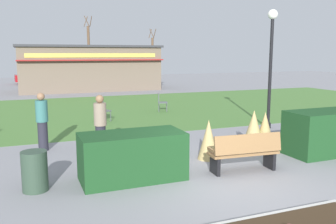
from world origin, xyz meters
The scene contains 19 objects.
ground_plane centered at (0.00, 0.00, 0.00)m, with size 80.00×80.00×0.00m, color gray.
lawn_patch centered at (0.00, 11.22, 0.00)m, with size 36.00×12.00×0.01m, color #4C7A38.
park_bench centered at (0.75, 0.53, 0.48)m, with size 1.74×0.66×0.95m.
hedge_left centered at (-1.87, 1.02, 0.53)m, with size 2.29×1.10×1.06m, color #19421E.
hedge_right centered at (3.90, 1.05, 0.61)m, with size 2.51×1.10×1.22m, color #19421E.
ornamental_grass_behind_left centered at (0.46, 1.80, 0.53)m, with size 0.57×0.57×1.07m, color tan.
ornamental_grass_behind_right centered at (2.12, 2.14, 0.59)m, with size 0.72×0.72×1.18m, color tan.
ornamental_grass_behind_center centered at (2.63, 2.30, 0.54)m, with size 0.61×0.61×1.08m, color tan.
ornamental_grass_behind_far centered at (2.32, 2.42, 0.52)m, with size 0.55×0.55×1.05m, color tan.
lamppost_mid centered at (4.50, 4.61, 2.74)m, with size 0.36×0.36×4.37m.
trash_bin centered at (-3.92, 1.09, 0.42)m, with size 0.52×0.52×0.83m, color #2D4233.
food_kiosk centered at (0.73, 21.93, 1.72)m, with size 10.58×4.89×3.41m.
cafe_chair_center centered at (2.10, 9.77, 0.53)m, with size 0.56×0.56×0.89m.
cafe_chair_north centered at (-1.09, 8.16, 0.53)m, with size 0.59×0.59×0.89m.
person_strolling centered at (-3.60, 4.35, 0.86)m, with size 0.34×0.34×1.69m.
person_standing centered at (-2.14, 3.19, 0.86)m, with size 0.34×0.34×1.69m.
parked_car_west_slot centered at (-2.73, 29.74, 0.64)m, with size 4.30×2.25×1.20m.
tree_left_bg centered at (2.78, 34.04, 3.04)m, with size 0.91×0.96×6.81m.
tree_center_bg centered at (10.90, 36.10, 2.53)m, with size 0.91×0.96×5.78m.
Camera 1 is at (-4.01, -6.51, 2.79)m, focal length 38.70 mm.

